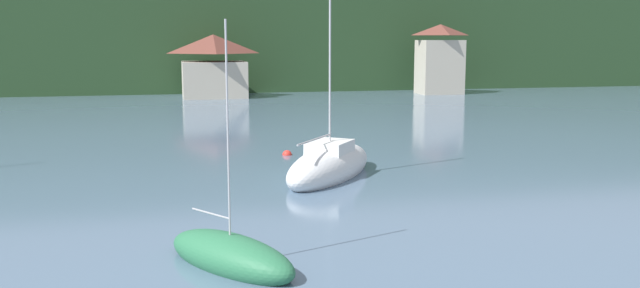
{
  "coord_description": "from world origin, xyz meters",
  "views": [
    {
      "loc": [
        -5.27,
        13.81,
        6.41
      ],
      "look_at": [
        0.0,
        36.71,
        2.72
      ],
      "focal_mm": 37.74,
      "sensor_mm": 36.0,
      "label": 1
    }
  ],
  "objects_px": {
    "sailboat_mid_1": "(230,256)",
    "mooring_buoy_near": "(287,155)",
    "shore_building_westcentral": "(440,60)",
    "shore_building_west": "(214,67)",
    "sailboat_far_6": "(330,166)"
  },
  "relations": [
    {
      "from": "sailboat_mid_1",
      "to": "mooring_buoy_near",
      "type": "xyz_separation_m",
      "value": [
        4.85,
        17.88,
        -0.3
      ]
    },
    {
      "from": "sailboat_mid_1",
      "to": "mooring_buoy_near",
      "type": "relative_size",
      "value": 13.64
    },
    {
      "from": "shore_building_westcentral",
      "to": "shore_building_west",
      "type": "bearing_deg",
      "value": 177.53
    },
    {
      "from": "sailboat_mid_1",
      "to": "mooring_buoy_near",
      "type": "distance_m",
      "value": 18.53
    },
    {
      "from": "shore_building_westcentral",
      "to": "sailboat_far_6",
      "type": "height_order",
      "value": "sailboat_far_6"
    },
    {
      "from": "sailboat_far_6",
      "to": "mooring_buoy_near",
      "type": "height_order",
      "value": "sailboat_far_6"
    },
    {
      "from": "shore_building_west",
      "to": "sailboat_far_6",
      "type": "bearing_deg",
      "value": -87.31
    },
    {
      "from": "sailboat_mid_1",
      "to": "mooring_buoy_near",
      "type": "bearing_deg",
      "value": 130.26
    },
    {
      "from": "shore_building_west",
      "to": "mooring_buoy_near",
      "type": "bearing_deg",
      "value": -88.19
    },
    {
      "from": "sailboat_mid_1",
      "to": "sailboat_far_6",
      "type": "bearing_deg",
      "value": 119.0
    },
    {
      "from": "sailboat_far_6",
      "to": "mooring_buoy_near",
      "type": "bearing_deg",
      "value": 44.21
    },
    {
      "from": "shore_building_west",
      "to": "mooring_buoy_near",
      "type": "xyz_separation_m",
      "value": [
        1.22,
        -38.45,
        -3.38
      ]
    },
    {
      "from": "sailboat_mid_1",
      "to": "sailboat_far_6",
      "type": "relative_size",
      "value": 0.74
    },
    {
      "from": "shore_building_westcentral",
      "to": "mooring_buoy_near",
      "type": "relative_size",
      "value": 15.07
    },
    {
      "from": "shore_building_west",
      "to": "mooring_buoy_near",
      "type": "distance_m",
      "value": 38.61
    }
  ]
}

